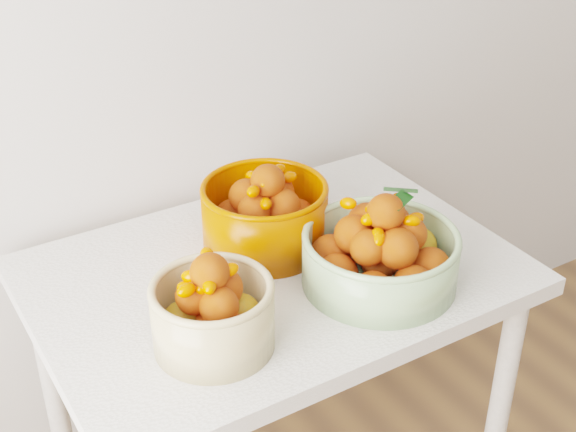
% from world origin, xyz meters
% --- Properties ---
extents(table, '(1.00, 0.70, 0.75)m').
position_xyz_m(table, '(-0.33, 1.60, 0.65)').
color(table, silver).
rests_on(table, ground).
extents(bowl_cream, '(0.30, 0.30, 0.19)m').
position_xyz_m(bowl_cream, '(-0.55, 1.44, 0.82)').
color(bowl_cream, tan).
rests_on(bowl_cream, table).
extents(bowl_green, '(0.42, 0.42, 0.21)m').
position_xyz_m(bowl_green, '(-0.17, 1.44, 0.82)').
color(bowl_green, '#97B883').
rests_on(bowl_green, table).
extents(bowl_orange, '(0.34, 0.34, 0.20)m').
position_xyz_m(bowl_orange, '(-0.30, 1.69, 0.83)').
color(bowl_orange, '#C14000').
rests_on(bowl_orange, table).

